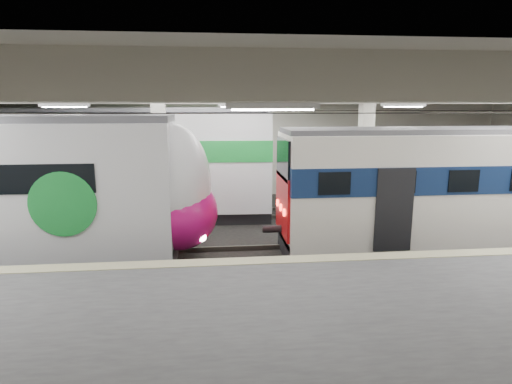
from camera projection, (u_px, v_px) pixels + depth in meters
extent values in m
cube|color=black|center=(246.00, 259.00, 14.17)|extent=(36.00, 24.00, 0.10)
cube|color=silver|center=(245.00, 85.00, 13.04)|extent=(36.00, 24.00, 0.20)
cube|color=beige|center=(231.00, 146.00, 23.35)|extent=(30.00, 0.10, 5.50)
cube|color=beige|center=(332.00, 355.00, 3.86)|extent=(30.00, 0.10, 5.50)
cube|color=#4C4C4E|center=(274.00, 354.00, 7.72)|extent=(30.00, 7.00, 1.10)
cube|color=#BFB987|center=(256.00, 261.00, 10.77)|extent=(30.00, 0.50, 0.02)
cube|color=beige|center=(161.00, 164.00, 16.23)|extent=(0.50, 0.50, 5.50)
cube|color=beige|center=(365.00, 161.00, 17.03)|extent=(0.50, 0.50, 5.50)
cube|color=beige|center=(245.00, 95.00, 13.10)|extent=(30.00, 18.00, 0.50)
cube|color=#59544C|center=(246.00, 255.00, 14.14)|extent=(30.00, 1.52, 0.16)
cube|color=#59544C|center=(236.00, 214.00, 19.50)|extent=(30.00, 1.52, 0.16)
cylinder|color=black|center=(245.00, 113.00, 13.21)|extent=(30.00, 0.03, 0.03)
cylinder|color=black|center=(235.00, 111.00, 18.57)|extent=(30.00, 0.03, 0.03)
cube|color=white|center=(251.00, 106.00, 11.22)|extent=(26.00, 8.40, 0.12)
ellipsoid|color=white|center=(174.00, 185.00, 13.43)|extent=(2.34, 2.89, 3.88)
ellipsoid|color=#C0106A|center=(179.00, 212.00, 13.62)|extent=(2.48, 2.94, 2.38)
cylinder|color=green|center=(63.00, 204.00, 11.72)|extent=(1.83, 0.06, 1.83)
cube|color=white|center=(466.00, 186.00, 14.45)|extent=(12.50, 2.74, 3.56)
cube|color=navy|center=(468.00, 173.00, 14.37)|extent=(12.54, 2.80, 0.87)
cube|color=#B70C0F|center=(283.00, 204.00, 13.92)|extent=(0.08, 2.33, 1.96)
cube|color=black|center=(283.00, 159.00, 13.62)|extent=(0.08, 2.19, 1.28)
cube|color=#4C4C51|center=(472.00, 130.00, 14.08)|extent=(12.50, 2.14, 0.16)
cube|color=black|center=(461.00, 240.00, 14.84)|extent=(12.50, 1.92, 0.70)
cube|color=white|center=(93.00, 161.00, 18.38)|extent=(15.34, 3.63, 4.14)
cube|color=green|center=(92.00, 149.00, 18.27)|extent=(15.38, 3.70, 0.87)
cube|color=#4C4C51|center=(89.00, 110.00, 17.94)|extent=(15.32, 3.09, 0.16)
cube|color=black|center=(97.00, 212.00, 18.84)|extent=(15.33, 3.31, 0.60)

